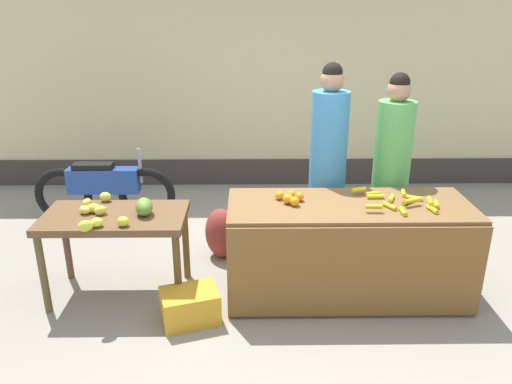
% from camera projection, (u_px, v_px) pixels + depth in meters
% --- Properties ---
extents(ground_plane, '(24.00, 24.00, 0.00)m').
position_uv_depth(ground_plane, '(287.00, 292.00, 4.35)').
color(ground_plane, gray).
extents(market_wall_back, '(8.97, 0.23, 2.98)m').
position_uv_depth(market_wall_back, '(274.00, 78.00, 6.56)').
color(market_wall_back, beige).
rests_on(market_wall_back, ground).
extents(fruit_stall_counter, '(2.00, 0.79, 0.83)m').
position_uv_depth(fruit_stall_counter, '(347.00, 250.00, 4.20)').
color(fruit_stall_counter, brown).
rests_on(fruit_stall_counter, ground).
extents(side_table_wooden, '(1.17, 0.64, 0.75)m').
position_uv_depth(side_table_wooden, '(115.00, 225.00, 4.10)').
color(side_table_wooden, brown).
rests_on(side_table_wooden, ground).
extents(banana_bunch_pile, '(0.67, 0.52, 0.07)m').
position_uv_depth(banana_bunch_pile, '(400.00, 201.00, 4.06)').
color(banana_bunch_pile, gold).
rests_on(banana_bunch_pile, fruit_stall_counter).
extents(orange_pile, '(0.24, 0.25, 0.08)m').
position_uv_depth(orange_pile, '(290.00, 198.00, 4.09)').
color(orange_pile, orange).
rests_on(orange_pile, fruit_stall_counter).
extents(mango_papaya_pile, '(0.66, 0.72, 0.14)m').
position_uv_depth(mango_papaya_pile, '(119.00, 210.00, 4.02)').
color(mango_papaya_pile, yellow).
rests_on(mango_papaya_pile, side_table_wooden).
extents(vendor_woman_blue_shirt, '(0.34, 0.34, 1.90)m').
position_uv_depth(vendor_woman_blue_shirt, '(328.00, 165.00, 4.61)').
color(vendor_woman_blue_shirt, '#33333D').
rests_on(vendor_woman_blue_shirt, ground).
extents(vendor_woman_green_shirt, '(0.34, 0.34, 1.81)m').
position_uv_depth(vendor_woman_green_shirt, '(391.00, 170.00, 4.62)').
color(vendor_woman_green_shirt, '#33333D').
rests_on(vendor_woman_green_shirt, ground).
extents(parked_motorcycle, '(1.60, 0.18, 0.88)m').
position_uv_depth(parked_motorcycle, '(104.00, 189.00, 5.63)').
color(parked_motorcycle, black).
rests_on(parked_motorcycle, ground).
extents(produce_crate, '(0.51, 0.44, 0.26)m').
position_uv_depth(produce_crate, '(190.00, 306.00, 3.92)').
color(produce_crate, gold).
rests_on(produce_crate, ground).
extents(produce_sack, '(0.46, 0.47, 0.51)m').
position_uv_depth(produce_sack, '(222.00, 233.00, 4.88)').
color(produce_sack, maroon).
rests_on(produce_sack, ground).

